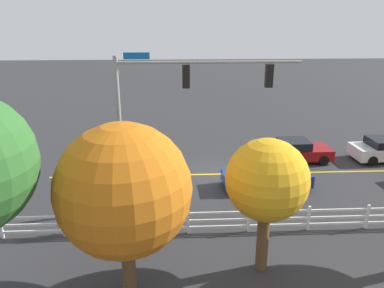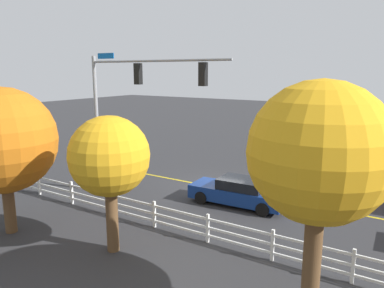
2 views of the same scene
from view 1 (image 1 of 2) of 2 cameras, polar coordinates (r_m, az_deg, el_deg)
ground_plane at (r=22.00m, az=4.55°, el=-4.63°), size 120.00×120.00×0.00m
lane_center_stripe at (r=22.84m, az=14.58°, el=-4.29°), size 28.00×0.16×0.01m
signal_assembly at (r=16.43m, az=-3.12°, el=6.34°), size 8.07×0.37×7.39m
car_0 at (r=24.56m, az=15.68°, el=-1.03°), size 4.30×2.04×1.40m
car_1 at (r=20.49m, az=11.47°, el=-4.80°), size 4.76×1.98×1.36m
pedestrian at (r=18.49m, az=-6.91°, el=-6.37°), size 0.48×0.44×1.69m
white_rail_fence at (r=17.06m, az=17.48°, el=-10.75°), size 26.10×0.10×1.15m
tree_0 at (r=11.55m, az=-10.44°, el=-7.05°), size 4.20×4.20×5.94m
tree_1 at (r=12.93m, az=11.44°, el=-5.59°), size 2.87×2.87×5.01m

